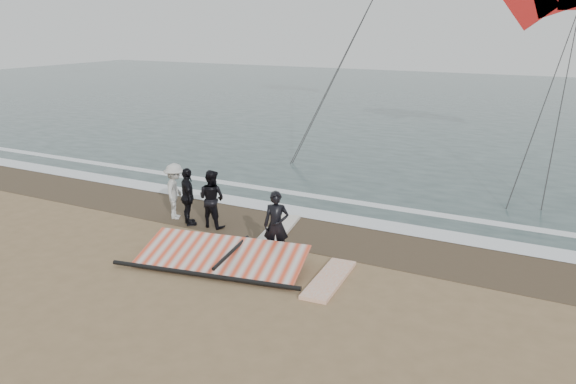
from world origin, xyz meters
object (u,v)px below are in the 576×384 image
object	(u,v)px
board_white	(329,279)
board_cream	(278,230)
sail_rig	(222,257)
man_main	(276,225)

from	to	relation	value
board_white	board_cream	xyz separation A→B (m)	(-2.58, 2.30, 0.01)
board_cream	sail_rig	bearing A→B (deg)	-103.99
man_main	board_cream	world-z (taller)	man_main
board_white	board_cream	size ratio (longest dim) A/B	0.92
man_main	board_white	bearing A→B (deg)	-40.24
board_cream	board_white	bearing A→B (deg)	-52.65
man_main	board_white	size ratio (longest dim) A/B	0.78
board_white	sail_rig	xyz separation A→B (m)	(-2.72, -0.35, 0.15)
man_main	sail_rig	size ratio (longest dim) A/B	0.37
sail_rig	board_cream	bearing A→B (deg)	86.99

